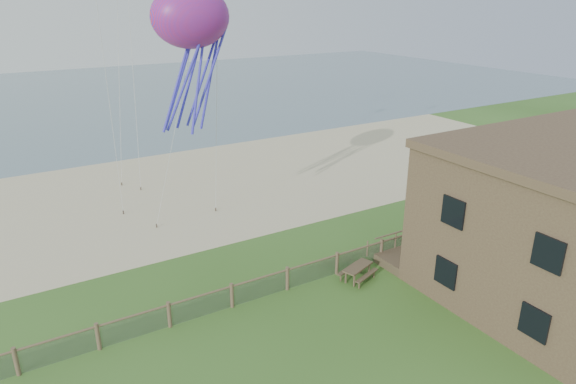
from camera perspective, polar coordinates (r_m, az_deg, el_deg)
ground at (r=21.89m, az=8.40°, el=-17.73°), size 160.00×160.00×0.00m
sand_beach at (r=39.15m, az=-12.16°, el=0.07°), size 72.00×20.00×0.02m
ocean at (r=80.90m, az=-22.74°, el=9.58°), size 160.00×68.00×0.02m
chainlink_fence at (r=25.61m, az=-0.08°, el=-9.72°), size 36.20×0.20×1.25m
motel_deck at (r=33.01m, az=20.70°, el=-4.41°), size 15.00×2.00×0.50m
picnic_table at (r=26.79m, az=7.74°, el=-8.87°), size 2.16×1.90×0.76m
octopus_kite at (r=28.43m, az=-10.50°, el=14.48°), size 3.91×2.80×7.95m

